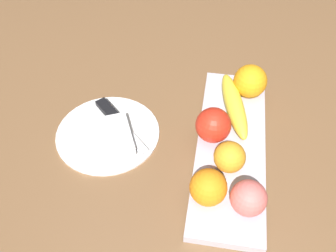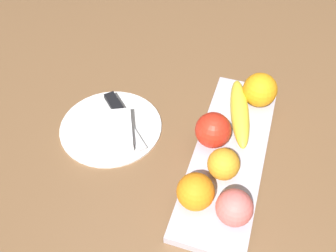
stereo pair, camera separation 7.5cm
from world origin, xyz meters
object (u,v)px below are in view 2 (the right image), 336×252
Objects in this scene: fruit_tray at (229,154)px; dinner_plate at (111,126)px; orange_near_banana at (224,164)px; knife at (119,111)px; orange_center at (260,90)px; folded_napkin at (105,131)px; banana at (240,112)px; apple at (213,130)px; peach at (234,208)px; orange_near_apple at (196,192)px.

fruit_tray is 0.26m from dinner_plate.
knife is (-0.10, -0.25, -0.03)m from orange_near_banana.
orange_center is 0.35m from folded_napkin.
banana is 0.07m from orange_center.
orange_near_banana is (0.06, -0.00, 0.04)m from fruit_tray.
apple is 0.23m from folded_napkin.
apple is 1.12× the size of peach.
folded_napkin reaches higher than knife.
orange_near_apple reaches higher than peach.
orange_center is (-0.16, 0.03, 0.05)m from fruit_tray.
knife is at bearing -67.56° from orange_center.
orange_near_banana is 0.27m from dinner_plate.
orange_near_apple is 0.46× the size of knife.
orange_near_banana reaches higher than fruit_tray.
apple is 0.63× the size of folded_napkin.
knife is (0.06, -0.26, -0.02)m from banana.
orange_near_apple reaches higher than fruit_tray.
orange_near_apple is at bearing 5.85° from knife.
orange_center reaches higher than peach.
dinner_plate is at bearing -87.02° from apple.
orange_near_apple is at bearing 59.11° from dinner_plate.
orange_near_banana is 0.26m from folded_napkin.
orange_near_apple reaches higher than knife.
fruit_tray is 0.26m from folded_napkin.
apple is at bearing 100.05° from folded_napkin.
folded_napkin is (0.12, -0.26, -0.02)m from banana.
fruit_tray is 0.10m from banana.
orange_near_banana is 0.53× the size of folded_napkin.
banana is 0.29m from folded_napkin.
orange_near_banana is 0.27m from knife.
orange_center is at bearing -179.38° from peach.
orange_center is 0.34× the size of dinner_plate.
folded_napkin is at bearing -96.94° from orange_near_banana.
folded_napkin is at bearing 100.61° from banana.
fruit_tray is at bearing 74.27° from apple.
dinner_plate is at bearing -52.52° from knife.
fruit_tray is 0.26m from knife.
banana reaches higher than knife.
orange_center reaches higher than dinner_plate.
folded_napkin is 0.79× the size of knife.
orange_near_banana is at bearing 27.68° from apple.
peach reaches higher than dinner_plate.
orange_center is (-0.29, 0.07, 0.00)m from orange_near_apple.
fruit_tray is at bearing 164.49° from orange_near_apple.
knife is (0.12, -0.29, -0.04)m from orange_center.
orange_near_apple is 0.07m from peach.
banana is at bearing 178.90° from orange_near_banana.
banana is (-0.08, 0.04, -0.02)m from apple.
knife is (-0.04, 0.00, 0.01)m from dinner_plate.
banana reaches higher than folded_napkin.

